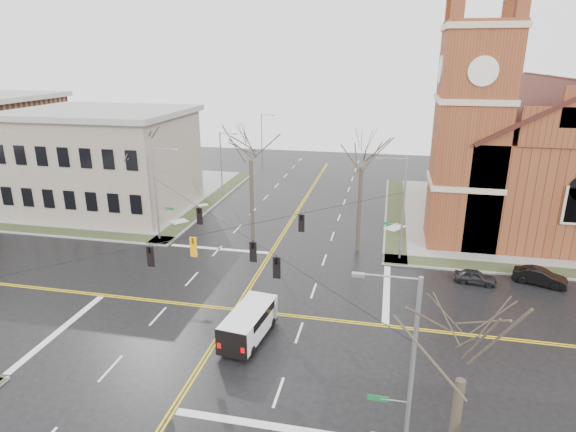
% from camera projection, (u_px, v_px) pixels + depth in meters
% --- Properties ---
extents(ground, '(120.00, 120.00, 0.00)m').
position_uv_depth(ground, '(236.00, 310.00, 34.28)').
color(ground, black).
rests_on(ground, ground).
extents(sidewalks, '(80.00, 80.00, 0.17)m').
position_uv_depth(sidewalks, '(236.00, 309.00, 34.25)').
color(sidewalks, gray).
rests_on(sidewalks, ground).
extents(road_markings, '(100.00, 100.00, 0.01)m').
position_uv_depth(road_markings, '(236.00, 309.00, 34.28)').
color(road_markings, gold).
rests_on(road_markings, ground).
extents(church, '(24.28, 27.48, 27.50)m').
position_uv_depth(church, '(535.00, 145.00, 49.71)').
color(church, brown).
rests_on(church, ground).
extents(civic_building_a, '(18.00, 14.00, 11.00)m').
position_uv_depth(civic_building_a, '(105.00, 162.00, 55.40)').
color(civic_building_a, gray).
rests_on(civic_building_a, ground).
extents(signal_pole_ne, '(2.75, 0.22, 9.00)m').
position_uv_depth(signal_pole_ne, '(401.00, 206.00, 41.14)').
color(signal_pole_ne, gray).
rests_on(signal_pole_ne, ground).
extents(signal_pole_nw, '(2.75, 0.22, 9.00)m').
position_uv_depth(signal_pole_nw, '(157.00, 191.00, 45.59)').
color(signal_pole_nw, gray).
rests_on(signal_pole_nw, ground).
extents(signal_pole_se, '(2.75, 0.22, 9.00)m').
position_uv_depth(signal_pole_se, '(408.00, 369.00, 19.81)').
color(signal_pole_se, gray).
rests_on(signal_pole_se, ground).
extents(span_wires, '(23.02, 23.02, 0.03)m').
position_uv_depth(span_wires, '(232.00, 228.00, 32.31)').
color(span_wires, black).
rests_on(span_wires, ground).
extents(traffic_signals, '(8.21, 8.26, 1.30)m').
position_uv_depth(traffic_signals, '(230.00, 242.00, 31.93)').
color(traffic_signals, black).
rests_on(traffic_signals, ground).
extents(streetlight_north_a, '(2.30, 0.20, 8.00)m').
position_uv_depth(streetlight_north_a, '(222.00, 161.00, 60.92)').
color(streetlight_north_a, gray).
rests_on(streetlight_north_a, ground).
extents(streetlight_north_b, '(2.30, 0.20, 8.00)m').
position_uv_depth(streetlight_north_b, '(263.00, 136.00, 79.47)').
color(streetlight_north_b, gray).
rests_on(streetlight_north_b, ground).
extents(cargo_van, '(2.68, 5.48, 2.00)m').
position_uv_depth(cargo_van, '(250.00, 321.00, 30.59)').
color(cargo_van, white).
rests_on(cargo_van, ground).
extents(parked_car_a, '(3.34, 1.71, 1.09)m').
position_uv_depth(parked_car_a, '(475.00, 277.00, 38.10)').
color(parked_car_a, black).
rests_on(parked_car_a, ground).
extents(parked_car_b, '(4.16, 2.58, 1.30)m').
position_uv_depth(parked_car_b, '(540.00, 277.00, 37.87)').
color(parked_car_b, black).
rests_on(parked_car_b, ground).
extents(tree_nw_far, '(4.00, 4.00, 11.11)m').
position_uv_depth(tree_nw_far, '(132.00, 152.00, 47.81)').
color(tree_nw_far, '#332920').
rests_on(tree_nw_far, ground).
extents(tree_nw_near, '(4.00, 4.00, 11.63)m').
position_uv_depth(tree_nw_near, '(251.00, 155.00, 44.69)').
color(tree_nw_near, '#332920').
rests_on(tree_nw_near, ground).
extents(tree_ne, '(4.00, 4.00, 11.54)m').
position_uv_depth(tree_ne, '(362.00, 162.00, 42.10)').
color(tree_ne, '#332920').
rests_on(tree_ne, ground).
extents(tree_se, '(4.00, 4.00, 9.29)m').
position_uv_depth(tree_se, '(462.00, 370.00, 16.83)').
color(tree_se, '#332920').
rests_on(tree_se, ground).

